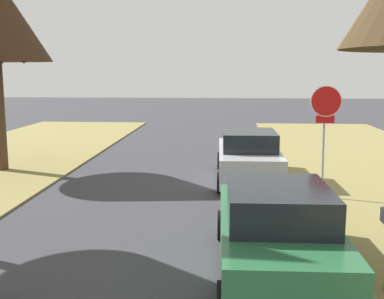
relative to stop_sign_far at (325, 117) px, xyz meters
name	(u,v)px	position (x,y,z in m)	size (l,w,h in m)	color
stop_sign_far	(325,117)	(0.00, 0.00, 0.00)	(0.81, 0.27, 2.97)	#9EA0A5
parked_sedan_green	(276,234)	(-1.74, -4.97, -1.47)	(1.99, 4.42, 1.57)	#28663D
parked_sedan_silver	(248,158)	(-1.87, 2.07, -1.47)	(1.99, 4.42, 1.57)	#BCBCC1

